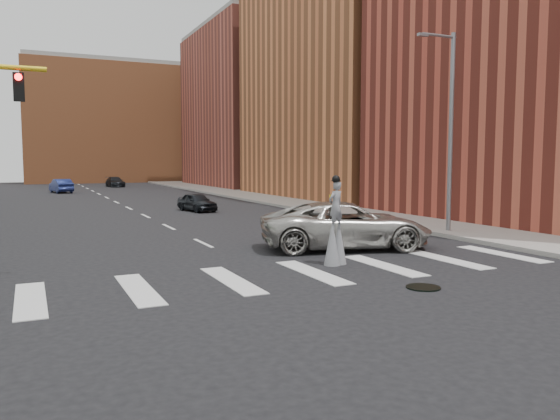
% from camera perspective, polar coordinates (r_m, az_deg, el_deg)
% --- Properties ---
extents(ground_plane, '(160.00, 160.00, 0.00)m').
position_cam_1_polar(ground_plane, '(15.07, 0.85, -7.67)').
color(ground_plane, black).
rests_on(ground_plane, ground).
extents(sidewalk_right, '(5.00, 90.00, 0.18)m').
position_cam_1_polar(sidewalk_right, '(42.77, 1.48, 0.82)').
color(sidewalk_right, gray).
rests_on(sidewalk_right, ground).
extents(manhole, '(0.90, 0.90, 0.04)m').
position_cam_1_polar(manhole, '(15.01, 14.74, -7.83)').
color(manhole, black).
rests_on(manhole, ground).
extents(building_mid, '(16.00, 22.00, 24.00)m').
position_cam_1_polar(building_mid, '(52.43, 8.66, 14.63)').
color(building_mid, '#CC7140').
rests_on(building_mid, ground).
extents(building_far, '(16.00, 22.00, 20.00)m').
position_cam_1_polar(building_far, '(73.29, -1.92, 10.40)').
color(building_far, '#A94D3E').
rests_on(building_far, ground).
extents(building_backdrop, '(26.00, 14.00, 18.00)m').
position_cam_1_polar(building_backdrop, '(92.26, -17.20, 8.48)').
color(building_backdrop, '#CC7140').
rests_on(building_backdrop, ground).
extents(streetlight, '(2.05, 0.20, 9.00)m').
position_cam_1_polar(streetlight, '(25.90, 17.27, 8.37)').
color(streetlight, slate).
rests_on(streetlight, ground).
extents(stilt_performer, '(0.82, 0.62, 2.89)m').
position_cam_1_polar(stilt_performer, '(17.63, 5.82, -2.18)').
color(stilt_performer, '#372516').
rests_on(stilt_performer, ground).
extents(suv_crossing, '(7.03, 4.66, 1.79)m').
position_cam_1_polar(suv_crossing, '(20.95, 6.91, -1.59)').
color(suv_crossing, '#B1AEA7').
rests_on(suv_crossing, ground).
extents(car_near, '(2.14, 3.80, 1.22)m').
position_cam_1_polar(car_near, '(36.54, -8.68, 0.83)').
color(car_near, black).
rests_on(car_near, ground).
extents(car_mid, '(2.32, 4.57, 1.44)m').
position_cam_1_polar(car_mid, '(61.25, -21.91, 2.35)').
color(car_mid, navy).
rests_on(car_mid, ground).
extents(car_far, '(2.12, 4.50, 1.27)m').
position_cam_1_polar(car_far, '(72.78, -16.85, 2.83)').
color(car_far, black).
rests_on(car_far, ground).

